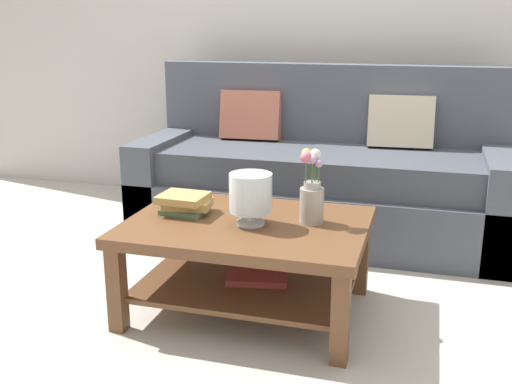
# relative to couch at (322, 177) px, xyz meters

# --- Properties ---
(ground_plane) EXTENTS (10.00, 10.00, 0.00)m
(ground_plane) POSITION_rel_couch_xyz_m (-0.15, -0.95, -0.36)
(ground_plane) COLOR #B7B2A8
(back_wall) EXTENTS (6.40, 0.12, 2.70)m
(back_wall) POSITION_rel_couch_xyz_m (-0.15, 0.70, 0.99)
(back_wall) COLOR #BCB7B2
(back_wall) RESTS_ON ground
(couch) EXTENTS (2.30, 0.90, 1.06)m
(couch) POSITION_rel_couch_xyz_m (0.00, 0.00, 0.00)
(couch) COLOR #474C56
(couch) RESTS_ON ground
(coffee_table) EXTENTS (1.09, 0.80, 0.44)m
(coffee_table) POSITION_rel_couch_xyz_m (-0.13, -1.21, -0.04)
(coffee_table) COLOR brown
(coffee_table) RESTS_ON ground
(book_stack_main) EXTENTS (0.24, 0.21, 0.10)m
(book_stack_main) POSITION_rel_couch_xyz_m (-0.45, -1.17, 0.13)
(book_stack_main) COLOR #51704C
(book_stack_main) RESTS_ON coffee_table
(glass_hurricane_vase) EXTENTS (0.19, 0.19, 0.24)m
(glass_hurricane_vase) POSITION_rel_couch_xyz_m (-0.11, -1.24, 0.22)
(glass_hurricane_vase) COLOR silver
(glass_hurricane_vase) RESTS_ON coffee_table
(flower_pitcher) EXTENTS (0.11, 0.11, 0.34)m
(flower_pitcher) POSITION_rel_couch_xyz_m (0.15, -1.14, 0.21)
(flower_pitcher) COLOR #9E998E
(flower_pitcher) RESTS_ON coffee_table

